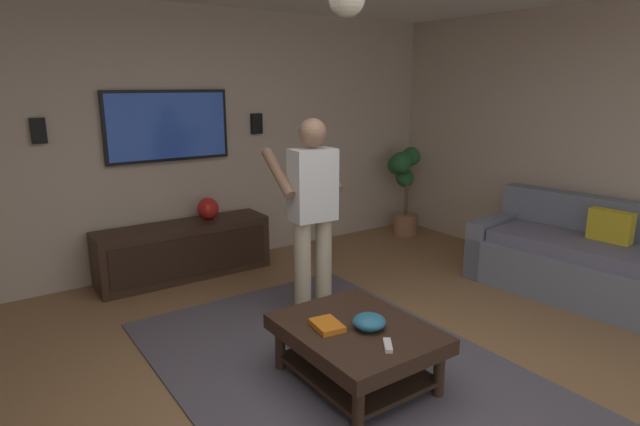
# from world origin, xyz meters

# --- Properties ---
(ground_plane) EXTENTS (8.08, 8.08, 0.00)m
(ground_plane) POSITION_xyz_m (0.00, 0.00, 0.00)
(ground_plane) COLOR olive
(wall_back_tv) EXTENTS (0.10, 6.94, 2.66)m
(wall_back_tv) POSITION_xyz_m (3.10, 0.00, 1.33)
(wall_back_tv) COLOR #BCA893
(wall_back_tv) RESTS_ON ground
(area_rug) EXTENTS (3.04, 2.08, 0.01)m
(area_rug) POSITION_xyz_m (0.47, -0.23, 0.01)
(area_rug) COLOR #514C56
(area_rug) RESTS_ON ground
(couch) EXTENTS (1.98, 1.06, 0.87)m
(couch) POSITION_xyz_m (0.23, -2.86, 0.32)
(couch) COLOR slate
(couch) RESTS_ON ground
(coffee_table) EXTENTS (1.00, 0.80, 0.40)m
(coffee_table) POSITION_xyz_m (0.27, -0.23, 0.30)
(coffee_table) COLOR #332116
(coffee_table) RESTS_ON ground
(media_console) EXTENTS (0.45, 1.70, 0.55)m
(media_console) POSITION_xyz_m (2.76, -0.03, 0.28)
(media_console) COLOR #332116
(media_console) RESTS_ON ground
(tv) EXTENTS (0.05, 1.23, 0.69)m
(tv) POSITION_xyz_m (3.00, -0.03, 1.50)
(tv) COLOR black
(person_standing) EXTENTS (0.56, 0.57, 1.64)m
(person_standing) POSITION_xyz_m (1.32, -0.60, 0.93)
(person_standing) COLOR #C6B793
(person_standing) RESTS_ON ground
(potted_plant_tall) EXTENTS (0.39, 0.47, 1.12)m
(potted_plant_tall) POSITION_xyz_m (2.64, -2.90, 0.67)
(potted_plant_tall) COLOR #9E6B4C
(potted_plant_tall) RESTS_ON ground
(bowl) EXTENTS (0.21, 0.21, 0.09)m
(bowl) POSITION_xyz_m (0.20, -0.27, 0.45)
(bowl) COLOR teal
(bowl) RESTS_ON coffee_table
(remote_white) EXTENTS (0.15, 0.12, 0.02)m
(remote_white) POSITION_xyz_m (-0.05, -0.21, 0.41)
(remote_white) COLOR white
(remote_white) RESTS_ON coffee_table
(remote_black) EXTENTS (0.07, 0.16, 0.02)m
(remote_black) POSITION_xyz_m (0.17, -0.27, 0.41)
(remote_black) COLOR black
(remote_black) RESTS_ON coffee_table
(book) EXTENTS (0.24, 0.19, 0.04)m
(book) POSITION_xyz_m (0.36, -0.06, 0.42)
(book) COLOR orange
(book) RESTS_ON coffee_table
(vase_round) EXTENTS (0.22, 0.22, 0.22)m
(vase_round) POSITION_xyz_m (2.81, -0.32, 0.66)
(vase_round) COLOR red
(vase_round) RESTS_ON media_console
(wall_speaker_left) EXTENTS (0.06, 0.12, 0.22)m
(wall_speaker_left) POSITION_xyz_m (3.02, -1.02, 1.47)
(wall_speaker_left) COLOR black
(wall_speaker_right) EXTENTS (0.06, 0.12, 0.22)m
(wall_speaker_right) POSITION_xyz_m (3.02, 1.10, 1.50)
(wall_speaker_right) COLOR black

